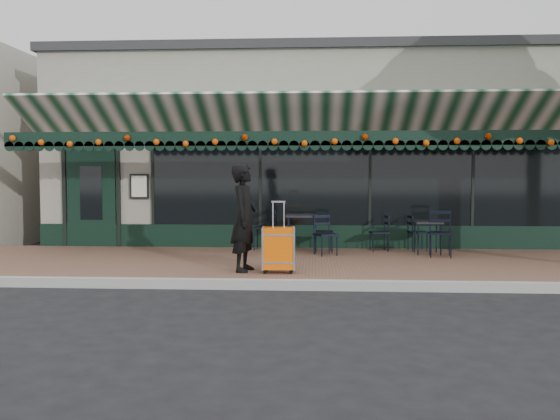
# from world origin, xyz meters

# --- Properties ---
(ground) EXTENTS (80.00, 80.00, 0.00)m
(ground) POSITION_xyz_m (0.00, 0.00, 0.00)
(ground) COLOR black
(ground) RESTS_ON ground
(sidewalk) EXTENTS (18.00, 4.00, 0.15)m
(sidewalk) POSITION_xyz_m (0.00, 2.00, 0.07)
(sidewalk) COLOR brown
(sidewalk) RESTS_ON ground
(curb) EXTENTS (18.00, 0.16, 0.15)m
(curb) POSITION_xyz_m (0.00, -0.08, 0.07)
(curb) COLOR #9E9E99
(curb) RESTS_ON ground
(restaurant_building) EXTENTS (12.00, 9.60, 4.50)m
(restaurant_building) POSITION_xyz_m (0.00, 7.84, 2.27)
(restaurant_building) COLOR gray
(restaurant_building) RESTS_ON ground
(woman) EXTENTS (0.53, 0.71, 1.78)m
(woman) POSITION_xyz_m (-0.96, 0.71, 1.04)
(woman) COLOR black
(woman) RESTS_ON sidewalk
(suitcase) EXTENTS (0.52, 0.30, 1.17)m
(suitcase) POSITION_xyz_m (-0.38, 0.56, 0.54)
(suitcase) COLOR #F05D07
(suitcase) RESTS_ON sidewalk
(cafe_table_a) EXTENTS (0.54, 0.54, 0.66)m
(cafe_table_a) POSITION_xyz_m (2.49, 3.09, 0.74)
(cafe_table_a) COLOR black
(cafe_table_a) RESTS_ON sidewalk
(cafe_table_b) EXTENTS (0.64, 0.64, 0.78)m
(cafe_table_b) POSITION_xyz_m (-0.07, 3.18, 0.85)
(cafe_table_b) COLOR black
(cafe_table_b) RESTS_ON sidewalk
(chair_a_left) EXTENTS (0.43, 0.43, 0.76)m
(chair_a_left) POSITION_xyz_m (1.56, 3.52, 0.53)
(chair_a_left) COLOR black
(chair_a_left) RESTS_ON sidewalk
(chair_a_right) EXTENTS (0.43, 0.43, 0.76)m
(chair_a_right) POSITION_xyz_m (2.38, 3.62, 0.53)
(chair_a_right) COLOR black
(chair_a_right) RESTS_ON sidewalk
(chair_a_front) EXTENTS (0.52, 0.52, 0.92)m
(chair_a_front) POSITION_xyz_m (2.66, 2.65, 0.61)
(chair_a_front) COLOR black
(chair_a_front) RESTS_ON sidewalk
(chair_b_left) EXTENTS (0.51, 0.51, 0.93)m
(chair_b_left) POSITION_xyz_m (-0.87, 3.59, 0.62)
(chair_b_left) COLOR black
(chair_b_left) RESTS_ON sidewalk
(chair_b_right) EXTENTS (0.43, 0.43, 0.82)m
(chair_b_right) POSITION_xyz_m (0.39, 3.27, 0.56)
(chair_b_right) COLOR black
(chair_b_right) RESTS_ON sidewalk
(chair_b_front) EXTENTS (0.54, 0.54, 0.81)m
(chair_b_front) POSITION_xyz_m (0.42, 2.76, 0.56)
(chair_b_front) COLOR black
(chair_b_front) RESTS_ON sidewalk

